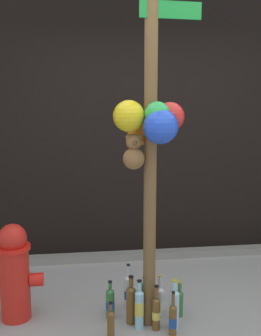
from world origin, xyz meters
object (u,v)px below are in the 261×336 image
Objects in this scene: memorial_post at (150,113)px; bottle_3 at (174,308)px; bottle_11 at (139,308)px; fire_hydrant at (14,272)px; bottle_6 at (179,302)px; bottle_4 at (156,312)px; bottle_10 at (144,296)px; bottle_5 at (111,324)px; bottle_1 at (131,303)px; bottle_7 at (128,291)px; bottle_0 at (145,299)px; bottle_2 at (160,301)px; bottle_9 at (110,303)px; bottle_8 at (173,319)px.

memorial_post is 1.52m from bottle_3.
bottle_11 is at bearing 172.84° from bottle_3.
fire_hydrant reaches higher than bottle_6.
bottle_10 is at bearing 98.27° from bottle_4.
bottle_10 is at bearing 52.09° from bottle_5.
bottle_1 is 1.01× the size of bottle_7.
bottle_2 is at bearing 17.77° from bottle_0.
bottle_2 is 0.86× the size of bottle_11.
bottle_4 is 1.13× the size of bottle_9.
bottle_11 is (-0.24, 0.12, 0.04)m from bottle_8.
bottle_8 is at bearing -68.75° from bottle_10.
bottle_1 is at bearing 159.81° from bottle_3.
bottle_6 is 0.44m from bottle_7.
bottle_1 is 0.10m from bottle_11.
bottle_5 is (-0.36, -0.09, -0.02)m from bottle_4.
bottle_4 reaches higher than bottle_5.
bottle_4 is (0.18, -0.11, -0.03)m from bottle_1.
bottle_2 is at bearing 49.45° from memorial_post.
bottle_4 is (-0.07, -0.22, 0.02)m from bottle_2.
bottle_7 is at bearing 122.69° from bottle_8.
bottle_11 is at bearing -136.54° from bottle_2.
memorial_post reaches higher than bottle_6.
bottle_3 is at bearing -48.82° from bottle_7.
bottle_3 is (0.07, -0.22, 0.05)m from bottle_2.
bottle_7 is 0.33m from bottle_11.
bottle_3 is 1.38× the size of bottle_10.
bottle_7 reaches higher than bottle_9.
bottle_8 reaches higher than bottle_9.
bottle_9 is at bearing 173.34° from bottle_0.
bottle_11 is (0.23, 0.12, 0.05)m from bottle_5.
memorial_post is 8.75× the size of bottle_9.
fire_hydrant is at bearing 165.96° from bottle_3.
bottle_2 is at bearing 164.26° from bottle_6.
bottle_5 is at bearing -152.32° from bottle_11.
bottle_10 is at bearing 55.35° from bottle_1.
bottle_9 is at bearing 146.51° from bottle_8.
bottle_0 reaches higher than bottle_2.
bottle_1 reaches higher than bottle_7.
bottle_7 is (0.19, 0.45, 0.03)m from bottle_5.
bottle_9 is at bearing 176.33° from bottle_6.
bottle_2 is 0.28m from bottle_7.
bottle_0 is 0.41m from bottle_5.
bottle_1 reaches higher than bottle_9.
bottle_5 is 0.99× the size of bottle_6.
bottle_2 is 1.16× the size of bottle_5.
fire_hydrant is 2.62× the size of bottle_6.
bottle_7 reaches higher than bottle_4.
bottle_0 is (1.04, -0.13, -0.23)m from fire_hydrant.
bottle_10 is at bearing 140.08° from bottle_2.
bottle_6 is 0.57m from bottle_9.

